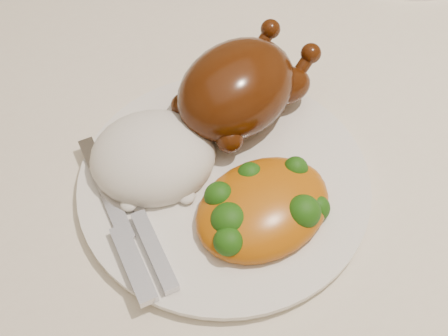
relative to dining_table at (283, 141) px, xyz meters
name	(u,v)px	position (x,y,z in m)	size (l,w,h in m)	color
dining_table	(283,141)	(0.00, 0.00, 0.00)	(1.60, 0.90, 0.76)	brown
tablecloth	(287,102)	(0.00, 0.00, 0.07)	(1.73, 1.03, 0.18)	white
dinner_plate	(224,184)	(-0.12, -0.10, 0.11)	(0.28, 0.28, 0.01)	white
roast_chicken	(239,87)	(-0.08, -0.03, 0.16)	(0.18, 0.15, 0.09)	#4D1E08
rice_mound	(153,157)	(-0.18, -0.06, 0.13)	(0.15, 0.14, 0.06)	white
mac_and_cheese	(266,205)	(-0.10, -0.15, 0.13)	(0.16, 0.13, 0.05)	#B4550B
cutlery	(134,233)	(-0.22, -0.13, 0.12)	(0.04, 0.20, 0.01)	silver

